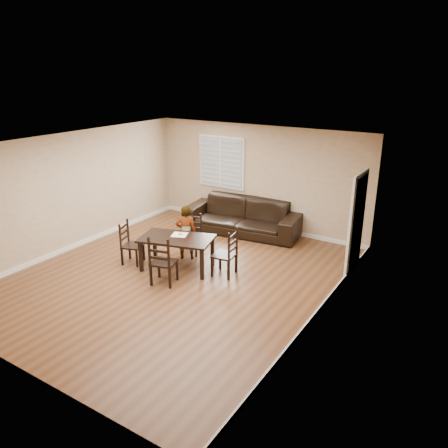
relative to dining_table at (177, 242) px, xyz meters
The scene contains 11 objects.
ground 0.72m from the dining_table, 56.06° to the right, with size 7.00×7.00×0.00m, color brown.
room 1.22m from the dining_table, 28.17° to the right, with size 6.04×7.04×2.72m.
dining_table is the anchor object (origin of this frame).
chair_near 0.98m from the dining_table, 105.67° to the left, with size 0.50×0.48×0.93m.
chair_far 0.82m from the dining_table, 74.28° to the right, with size 0.56×0.54×1.02m.
chair_left 1.16m from the dining_table, 164.02° to the right, with size 0.51×0.52×0.94m.
chair_right 1.17m from the dining_table, 14.90° to the left, with size 0.48×0.51×1.01m.
child 0.55m from the dining_table, 105.77° to the left, with size 0.45×0.30×1.23m, color gray.
napkin 0.19m from the dining_table, 105.77° to the left, with size 0.31×0.31×0.00m, color beige.
donut 0.20m from the dining_table, 99.43° to the left, with size 0.10×0.10×0.04m.
sofa 2.64m from the dining_table, 88.27° to the left, with size 2.98×1.16×0.87m, color black.
Camera 1 is at (5.12, -6.32, 4.03)m, focal length 35.00 mm.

